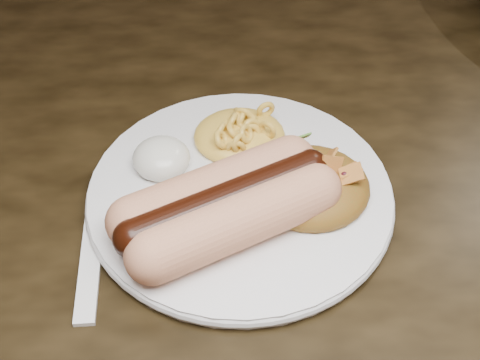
{
  "coord_description": "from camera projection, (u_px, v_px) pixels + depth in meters",
  "views": [
    {
      "loc": [
        -0.08,
        -0.48,
        1.15
      ],
      "look_at": [
        -0.07,
        -0.12,
        0.77
      ],
      "focal_mm": 50.0,
      "sensor_mm": 36.0,
      "label": 1
    }
  ],
  "objects": [
    {
      "name": "taco_salad",
      "position": [
        311.0,
        178.0,
        0.51
      ],
      "size": [
        0.09,
        0.09,
        0.04
      ],
      "rotation": [
        0.0,
        0.0,
        0.12
      ],
      "color": "#9D2509",
      "rests_on": "plate"
    },
    {
      "name": "sour_cream",
      "position": [
        161.0,
        153.0,
        0.54
      ],
      "size": [
        0.05,
        0.05,
        0.03
      ],
      "primitive_type": "ellipsoid",
      "rotation": [
        0.0,
        0.0,
        0.11
      ],
      "color": "silver",
      "rests_on": "plate"
    },
    {
      "name": "plate",
      "position": [
        240.0,
        194.0,
        0.53
      ],
      "size": [
        0.3,
        0.3,
        0.01
      ],
      "primitive_type": "cylinder",
      "rotation": [
        0.0,
        0.0,
        -0.29
      ],
      "color": "white",
      "rests_on": "table"
    },
    {
      "name": "table",
      "position": [
        299.0,
        175.0,
        0.69
      ],
      "size": [
        1.6,
        0.9,
        0.75
      ],
      "color": "black",
      "rests_on": "floor"
    },
    {
      "name": "fork",
      "position": [
        90.0,
        266.0,
        0.49
      ],
      "size": [
        0.02,
        0.13,
        0.0
      ],
      "primitive_type": "cube",
      "rotation": [
        0.0,
        0.0,
        0.03
      ],
      "color": "white",
      "rests_on": "table"
    },
    {
      "name": "hotdog",
      "position": [
        226.0,
        205.0,
        0.49
      ],
      "size": [
        0.14,
        0.13,
        0.04
      ],
      "rotation": [
        0.0,
        0.0,
        0.46
      ],
      "color": "#EEA275",
      "rests_on": "plate"
    },
    {
      "name": "mac_and_cheese",
      "position": [
        239.0,
        126.0,
        0.56
      ],
      "size": [
        0.09,
        0.09,
        0.03
      ],
      "primitive_type": "ellipsoid",
      "rotation": [
        0.0,
        0.0,
        -0.25
      ],
      "color": "#FBB849",
      "rests_on": "plate"
    }
  ]
}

